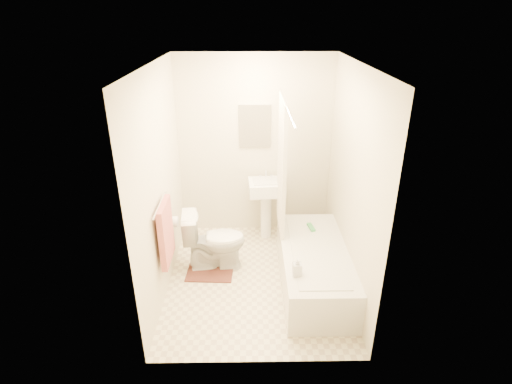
{
  "coord_description": "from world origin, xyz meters",
  "views": [
    {
      "loc": [
        -0.06,
        -3.79,
        2.86
      ],
      "look_at": [
        0.0,
        0.25,
        1.0
      ],
      "focal_mm": 28.0,
      "sensor_mm": 36.0,
      "label": 1
    }
  ],
  "objects_px": {
    "toilet": "(214,241)",
    "bathtub": "(314,267)",
    "bath_mat": "(210,272)",
    "sink": "(266,207)",
    "soap_bottle": "(297,267)"
  },
  "relations": [
    {
      "from": "sink",
      "to": "bathtub",
      "type": "height_order",
      "value": "sink"
    },
    {
      "from": "toilet",
      "to": "sink",
      "type": "relative_size",
      "value": 0.81
    },
    {
      "from": "sink",
      "to": "soap_bottle",
      "type": "xyz_separation_m",
      "value": [
        0.25,
        -1.5,
        0.1
      ]
    },
    {
      "from": "sink",
      "to": "bath_mat",
      "type": "xyz_separation_m",
      "value": [
        -0.7,
        -0.81,
        -0.45
      ]
    },
    {
      "from": "sink",
      "to": "bath_mat",
      "type": "distance_m",
      "value": 1.16
    },
    {
      "from": "soap_bottle",
      "to": "sink",
      "type": "bearing_deg",
      "value": 99.29
    },
    {
      "from": "bathtub",
      "to": "bath_mat",
      "type": "bearing_deg",
      "value": 169.05
    },
    {
      "from": "bathtub",
      "to": "bath_mat",
      "type": "distance_m",
      "value": 1.23
    },
    {
      "from": "sink",
      "to": "soap_bottle",
      "type": "bearing_deg",
      "value": -83.93
    },
    {
      "from": "toilet",
      "to": "bath_mat",
      "type": "bearing_deg",
      "value": 150.78
    },
    {
      "from": "bath_mat",
      "to": "bathtub",
      "type": "bearing_deg",
      "value": -10.95
    },
    {
      "from": "bathtub",
      "to": "soap_bottle",
      "type": "distance_m",
      "value": 0.61
    },
    {
      "from": "bathtub",
      "to": "soap_bottle",
      "type": "height_order",
      "value": "soap_bottle"
    },
    {
      "from": "toilet",
      "to": "bathtub",
      "type": "height_order",
      "value": "toilet"
    },
    {
      "from": "sink",
      "to": "bathtub",
      "type": "xyz_separation_m",
      "value": [
        0.49,
        -1.04,
        -0.22
      ]
    }
  ]
}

